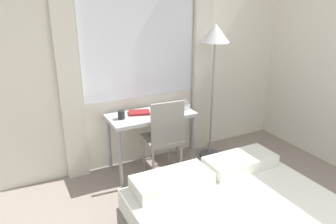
# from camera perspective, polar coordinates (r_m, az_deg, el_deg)

# --- Properties ---
(wall_back_with_window) EXTENTS (5.07, 0.13, 2.70)m
(wall_back_with_window) POSITION_cam_1_polar(r_m,az_deg,el_deg) (3.93, -4.68, 9.86)
(wall_back_with_window) COLOR silver
(wall_back_with_window) RESTS_ON ground_plane
(desk) EXTENTS (1.00, 0.47, 0.72)m
(desk) POSITION_cam_1_polar(r_m,az_deg,el_deg) (3.84, -2.97, -1.39)
(desk) COLOR #B2B2B7
(desk) RESTS_ON ground_plane
(desk_chair) EXTENTS (0.43, 0.43, 0.95)m
(desk_chair) POSITION_cam_1_polar(r_m,az_deg,el_deg) (3.73, -0.69, -3.99)
(desk_chair) COLOR gray
(desk_chair) RESTS_ON ground_plane
(standing_lamp) EXTENTS (0.34, 0.34, 1.71)m
(standing_lamp) POSITION_cam_1_polar(r_m,az_deg,el_deg) (4.00, 8.13, 11.48)
(standing_lamp) COLOR #4C4C51
(standing_lamp) RESTS_ON ground_plane
(telephone) EXTENTS (0.14, 0.18, 0.10)m
(telephone) POSITION_cam_1_polar(r_m,az_deg,el_deg) (3.95, 2.41, 1.13)
(telephone) COLOR white
(telephone) RESTS_ON desk
(book) EXTENTS (0.28, 0.22, 0.02)m
(book) POSITION_cam_1_polar(r_m,az_deg,el_deg) (3.82, -5.04, -0.09)
(book) COLOR maroon
(book) RESTS_ON desk
(mug) EXTENTS (0.08, 0.08, 0.09)m
(mug) POSITION_cam_1_polar(r_m,az_deg,el_deg) (3.68, -8.13, -0.48)
(mug) COLOR #262628
(mug) RESTS_ON desk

